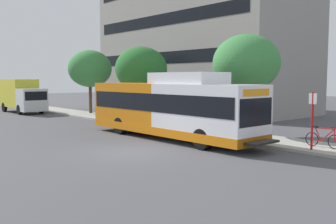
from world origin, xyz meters
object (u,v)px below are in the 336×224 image
(bicycle_parked, at_px, (323,139))
(street_tree_mid_block, at_px, (141,69))
(street_tree_near_stop, at_px, (246,63))
(bus_stop_sign_pole, at_px, (312,116))
(box_truck_background, at_px, (21,95))
(street_tree_far_block, at_px, (90,69))
(transit_bus, at_px, (170,108))

(bicycle_parked, bearing_deg, street_tree_mid_block, 86.28)
(bicycle_parked, distance_m, street_tree_near_stop, 6.65)
(bus_stop_sign_pole, relative_size, street_tree_mid_block, 0.46)
(street_tree_mid_block, xyz_separation_m, box_truck_background, (-4.10, 14.04, -2.32))
(bus_stop_sign_pole, distance_m, street_tree_mid_block, 15.43)
(street_tree_near_stop, relative_size, street_tree_far_block, 0.99)
(street_tree_near_stop, bearing_deg, street_tree_far_block, 90.82)
(transit_bus, bearing_deg, box_truck_background, 90.33)
(street_tree_far_block, bearing_deg, bicycle_parked, -92.43)
(bicycle_parked, distance_m, box_truck_background, 29.43)
(street_tree_mid_block, bearing_deg, bus_stop_sign_pole, -97.16)
(bus_stop_sign_pole, bearing_deg, bicycle_parked, -4.98)
(street_tree_near_stop, distance_m, street_tree_mid_block, 9.80)
(street_tree_near_stop, xyz_separation_m, street_tree_mid_block, (-0.24, 9.80, -0.16))
(transit_bus, relative_size, street_tree_far_block, 2.11)
(street_tree_far_block, bearing_deg, transit_bus, -104.20)
(transit_bus, distance_m, box_truck_background, 21.92)
(street_tree_far_block, bearing_deg, street_tree_near_stop, -89.18)
(transit_bus, height_order, bus_stop_sign_pole, transit_bus)
(bus_stop_sign_pole, distance_m, bicycle_parked, 1.42)
(box_truck_background, bearing_deg, street_tree_mid_block, -73.71)
(transit_bus, distance_m, street_tree_far_block, 16.37)
(bus_stop_sign_pole, height_order, street_tree_far_block, street_tree_far_block)
(transit_bus, height_order, street_tree_near_stop, street_tree_near_stop)
(transit_bus, relative_size, bus_stop_sign_pole, 4.71)
(bicycle_parked, relative_size, street_tree_far_block, 0.30)
(transit_bus, height_order, box_truck_background, transit_bus)
(street_tree_far_block, bearing_deg, bus_stop_sign_pole, -94.72)
(bus_stop_sign_pole, bearing_deg, street_tree_far_block, 85.28)
(street_tree_near_stop, xyz_separation_m, box_truck_background, (-4.34, 23.83, -2.48))
(street_tree_mid_block, bearing_deg, street_tree_near_stop, -88.58)
(street_tree_near_stop, distance_m, street_tree_far_block, 17.60)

